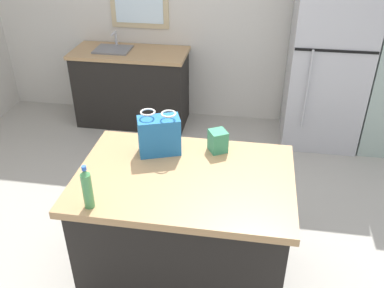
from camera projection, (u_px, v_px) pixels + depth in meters
The scene contains 8 objects.
ground at pixel (197, 256), 3.28m from camera, with size 6.86×6.86×0.00m, color #ADA89E.
back_wall at pixel (229, 12), 4.70m from camera, with size 5.72×0.13×2.58m.
kitchen_island at pixel (185, 229), 2.87m from camera, with size 1.37×0.94×0.92m.
refrigerator at pixel (328, 61), 4.37m from camera, with size 0.79×0.74×1.86m.
sink_counter at pixel (132, 86), 4.97m from camera, with size 1.32×0.60×1.08m.
shopping_bag at pixel (159, 135), 2.79m from camera, with size 0.31×0.23×0.31m.
small_box at pixel (218, 141), 2.84m from camera, with size 0.11×0.12×0.15m, color #388E66.
bottle at pixel (87, 189), 2.31m from camera, with size 0.06×0.06×0.27m.
Camera 1 is at (0.34, -2.32, 2.45)m, focal length 39.05 mm.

